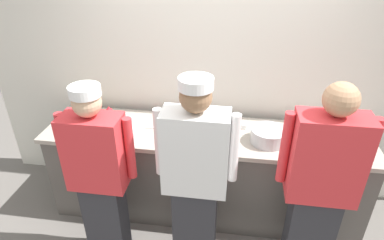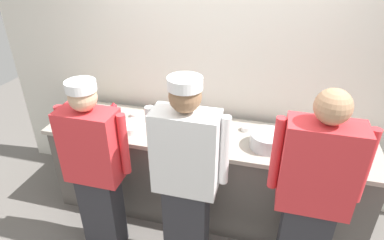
{
  "view_description": "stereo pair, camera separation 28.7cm",
  "coord_description": "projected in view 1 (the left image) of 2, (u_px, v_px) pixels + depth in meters",
  "views": [
    {
      "loc": [
        0.25,
        -2.17,
        2.46
      ],
      "look_at": [
        -0.12,
        0.32,
        1.06
      ],
      "focal_mm": 30.56,
      "sensor_mm": 36.0,
      "label": 1
    },
    {
      "loc": [
        0.53,
        -2.11,
        2.46
      ],
      "look_at": [
        -0.12,
        0.32,
        1.06
      ],
      "focal_mm": 30.56,
      "sensor_mm": 36.0,
      "label": 2
    }
  ],
  "objects": [
    {
      "name": "wall_back",
      "position": [
        212.0,
        57.0,
        3.11
      ],
      "size": [
        4.65,
        0.1,
        2.95
      ],
      "color": "silver",
      "rests_on": "ground"
    },
    {
      "name": "mixing_bowl_steel",
      "position": [
        269.0,
        136.0,
        2.81
      ],
      "size": [
        0.31,
        0.31,
        0.13
      ],
      "primitive_type": "cylinder",
      "color": "#B7BABF",
      "rests_on": "prep_counter"
    },
    {
      "name": "chef_far_right",
      "position": [
        320.0,
        187.0,
        2.34
      ],
      "size": [
        0.62,
        0.24,
        1.71
      ],
      "color": "#2D2D33",
      "rests_on": "ground"
    },
    {
      "name": "squeeze_bottle_primary",
      "position": [
        85.0,
        106.0,
        3.23
      ],
      "size": [
        0.06,
        0.06,
        0.2
      ],
      "color": "#E5E066",
      "rests_on": "prep_counter"
    },
    {
      "name": "prep_counter",
      "position": [
        205.0,
        172.0,
        3.2
      ],
      "size": [
        2.97,
        0.69,
        0.91
      ],
      "color": "#56514C",
      "rests_on": "ground"
    },
    {
      "name": "squeeze_bottle_secondary",
      "position": [
        110.0,
        116.0,
        3.05
      ],
      "size": [
        0.06,
        0.06,
        0.2
      ],
      "color": "red",
      "rests_on": "prep_counter"
    },
    {
      "name": "deli_cup",
      "position": [
        318.0,
        138.0,
        2.8
      ],
      "size": [
        0.09,
        0.09,
        0.1
      ],
      "primitive_type": "cylinder",
      "color": "white",
      "rests_on": "prep_counter"
    },
    {
      "name": "plate_stack_rear",
      "position": [
        75.0,
        128.0,
        2.98
      ],
      "size": [
        0.2,
        0.2,
        0.06
      ],
      "color": "white",
      "rests_on": "prep_counter"
    },
    {
      "name": "ramekin_green_sauce",
      "position": [
        298.0,
        135.0,
        2.88
      ],
      "size": [
        0.11,
        0.11,
        0.05
      ],
      "color": "white",
      "rests_on": "prep_counter"
    },
    {
      "name": "chef_center",
      "position": [
        195.0,
        177.0,
        2.43
      ],
      "size": [
        0.61,
        0.24,
        1.7
      ],
      "color": "#2D2D33",
      "rests_on": "ground"
    },
    {
      "name": "ramekin_yellow_sauce",
      "position": [
        318.0,
        131.0,
        2.95
      ],
      "size": [
        0.1,
        0.1,
        0.05
      ],
      "color": "white",
      "rests_on": "prep_counter"
    },
    {
      "name": "chef_near_left",
      "position": [
        99.0,
        175.0,
        2.54
      ],
      "size": [
        0.59,
        0.24,
        1.6
      ],
      "color": "#2D2D33",
      "rests_on": "ground"
    },
    {
      "name": "sheet_tray",
      "position": [
        193.0,
        131.0,
        2.98
      ],
      "size": [
        0.53,
        0.36,
        0.02
      ],
      "primitive_type": "cube",
      "rotation": [
        0.0,
        0.0,
        0.14
      ],
      "color": "#B7BABF",
      "rests_on": "prep_counter"
    },
    {
      "name": "plate_stack_front",
      "position": [
        129.0,
        130.0,
        2.95
      ],
      "size": [
        0.25,
        0.25,
        0.06
      ],
      "color": "white",
      "rests_on": "prep_counter"
    },
    {
      "name": "chefs_knife",
      "position": [
        141.0,
        127.0,
        3.06
      ],
      "size": [
        0.28,
        0.03,
        0.02
      ],
      "color": "#B7BABF",
      "rests_on": "prep_counter"
    },
    {
      "name": "ramekin_orange_sauce",
      "position": [
        244.0,
        125.0,
        3.05
      ],
      "size": [
        0.09,
        0.09,
        0.04
      ],
      "color": "white",
      "rests_on": "prep_counter"
    },
    {
      "name": "ground_plane",
      "position": [
        200.0,
        234.0,
        3.1
      ],
      "size": [
        9.0,
        9.0,
        0.0
      ],
      "primitive_type": "plane",
      "color": "slate"
    },
    {
      "name": "ramekin_red_sauce",
      "position": [
        130.0,
        118.0,
        3.17
      ],
      "size": [
        0.09,
        0.09,
        0.04
      ],
      "color": "white",
      "rests_on": "prep_counter"
    }
  ]
}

